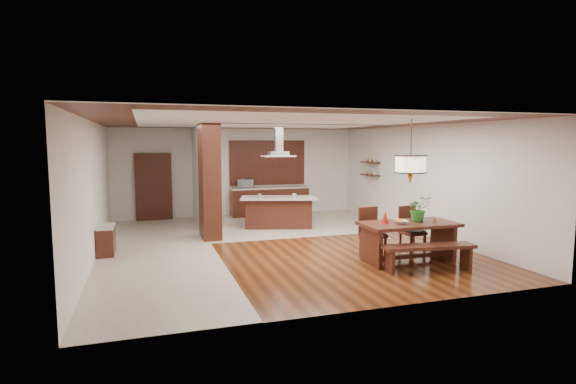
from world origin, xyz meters
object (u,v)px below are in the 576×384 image
object	(u,v)px
dining_chair_right	(413,230)
microwave	(246,183)
hallway_console	(106,240)
dining_chair_left	(373,232)
dining_table	(409,233)
dining_bench	(429,258)
pendant_lantern	(411,152)
foliage_plant	(418,209)
island_cup	(294,195)
fruit_bowl	(401,222)
range_hood	(278,141)
kitchen_island	(279,212)

from	to	relation	value
dining_chair_right	microwave	distance (m)	6.43
hallway_console	dining_chair_left	size ratio (longest dim) A/B	0.84
hallway_console	dining_table	xyz separation A→B (m)	(5.94, -2.55, 0.28)
dining_bench	pendant_lantern	world-z (taller)	pendant_lantern
hallway_console	dining_chair_right	xyz separation A→B (m)	(6.43, -1.96, 0.20)
dining_table	dining_chair_left	bearing A→B (deg)	129.13
dining_table	foliage_plant	world-z (taller)	foliage_plant
dining_chair_left	microwave	size ratio (longest dim) A/B	2.01
dining_chair_right	microwave	world-z (taller)	microwave
dining_chair_right	island_cup	xyz separation A→B (m)	(-1.53, 3.63, 0.42)
hallway_console	dining_table	distance (m)	6.47
dining_bench	fruit_bowl	world-z (taller)	fruit_bowl
dining_chair_right	pendant_lantern	size ratio (longest dim) A/B	0.79
dining_chair_left	foliage_plant	distance (m)	1.07
pendant_lantern	fruit_bowl	bearing A→B (deg)	-165.08
pendant_lantern	dining_chair_left	bearing A→B (deg)	129.13
pendant_lantern	microwave	xyz separation A→B (m)	(-1.94, 6.52, -1.15)
hallway_console	dining_chair_right	size ratio (longest dim) A/B	0.85
dining_table	dining_bench	xyz separation A→B (m)	(-0.00, -0.70, -0.34)
dining_bench	dining_table	bearing A→B (deg)	89.84
dining_bench	island_cup	xyz separation A→B (m)	(-1.04, 4.92, 0.68)
microwave	foliage_plant	bearing A→B (deg)	-54.19
dining_table	island_cup	xyz separation A→B (m)	(-1.04, 4.22, 0.34)
range_hood	island_cup	bearing A→B (deg)	-17.58
pendant_lantern	microwave	world-z (taller)	pendant_lantern
fruit_bowl	microwave	bearing A→B (deg)	104.71
pendant_lantern	kitchen_island	size ratio (longest dim) A/B	0.56
foliage_plant	fruit_bowl	bearing A→B (deg)	-165.57
island_cup	hallway_console	bearing A→B (deg)	-161.18
pendant_lantern	island_cup	xyz separation A→B (m)	(-1.04, 4.22, -1.31)
range_hood	dining_table	bearing A→B (deg)	-71.35
foliage_plant	kitchen_island	bearing A→B (deg)	112.00
foliage_plant	range_hood	distance (m)	4.83
range_hood	dining_chair_left	bearing A→B (deg)	-75.32
dining_bench	island_cup	size ratio (longest dim) A/B	14.85
dining_chair_left	fruit_bowl	size ratio (longest dim) A/B	3.98
hallway_console	dining_chair_left	distance (m)	5.80
pendant_lantern	foliage_plant	size ratio (longest dim) A/B	2.48
pendant_lantern	island_cup	distance (m)	4.54
dining_chair_left	island_cup	world-z (taller)	dining_chair_left
dining_bench	dining_chair_left	xyz separation A→B (m)	(-0.48, 1.30, 0.27)
dining_table	fruit_bowl	size ratio (longest dim) A/B	7.44
hallway_console	kitchen_island	xyz separation A→B (m)	(4.47, 1.80, 0.14)
dining_table	range_hood	distance (m)	4.96
dining_table	fruit_bowl	xyz separation A→B (m)	(-0.21, -0.06, 0.25)
pendant_lantern	dining_table	bearing A→B (deg)	0.00
hallway_console	kitchen_island	world-z (taller)	kitchen_island
foliage_plant	microwave	bearing A→B (deg)	108.84
fruit_bowl	dining_chair_right	bearing A→B (deg)	42.81
microwave	kitchen_island	bearing A→B (deg)	-60.80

